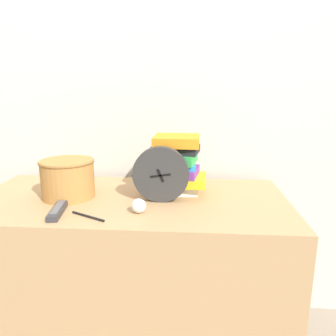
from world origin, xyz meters
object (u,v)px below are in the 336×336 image
(desk_clock, at_px, (161,174))
(tv_remote, at_px, (58,210))
(pen, at_px, (88,216))
(book_stack, at_px, (175,165))
(crumpled_paper_ball, at_px, (139,206))
(basket, at_px, (68,177))

(desk_clock, relative_size, tv_remote, 1.20)
(tv_remote, relative_size, pen, 1.34)
(pen, bearing_deg, book_stack, 47.54)
(desk_clock, distance_m, pen, 0.31)
(pen, bearing_deg, desk_clock, 37.85)
(book_stack, relative_size, pen, 2.01)
(desk_clock, bearing_deg, pen, -142.15)
(book_stack, bearing_deg, pen, -132.46)
(book_stack, bearing_deg, tv_remote, -145.63)
(desk_clock, bearing_deg, tv_remote, -157.15)
(desk_clock, height_order, pen, desk_clock)
(desk_clock, distance_m, book_stack, 0.13)
(desk_clock, relative_size, pen, 1.61)
(book_stack, distance_m, crumpled_paper_ball, 0.28)
(crumpled_paper_ball, bearing_deg, desk_clock, 61.92)
(basket, relative_size, pen, 1.60)
(basket, distance_m, tv_remote, 0.19)
(tv_remote, height_order, crumpled_paper_ball, crumpled_paper_ball)
(desk_clock, height_order, basket, desk_clock)
(book_stack, xyz_separation_m, pen, (-0.27, -0.30, -0.11))
(basket, bearing_deg, tv_remote, -81.73)
(tv_remote, bearing_deg, book_stack, 34.37)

